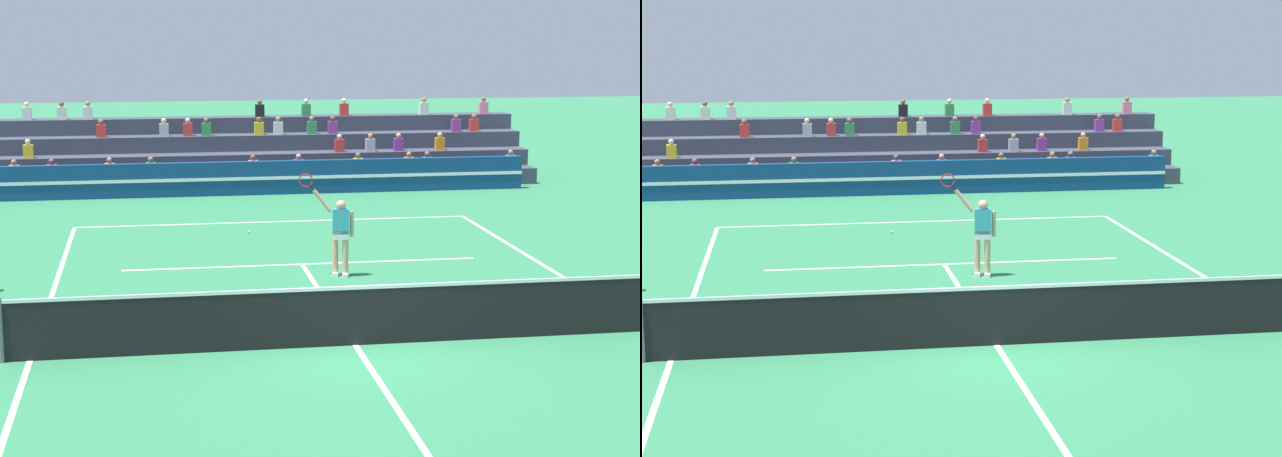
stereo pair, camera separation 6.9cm
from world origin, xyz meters
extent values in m
plane|color=#2D7A4C|center=(0.00, 0.00, 0.00)|extent=(120.00, 120.00, 0.00)
cube|color=white|center=(0.00, 11.90, 0.00)|extent=(11.00, 0.10, 0.01)
cube|color=white|center=(-5.50, 0.00, 0.00)|extent=(0.10, 23.80, 0.01)
cube|color=white|center=(0.00, 6.43, 0.00)|extent=(8.25, 0.10, 0.01)
cube|color=white|center=(0.00, 0.00, 0.00)|extent=(0.10, 12.85, 0.01)
cube|color=black|center=(0.00, 0.00, 0.50)|extent=(11.90, 0.02, 1.00)
cube|color=white|center=(0.00, 0.00, 1.03)|extent=(11.90, 0.04, 0.06)
cube|color=navy|center=(0.00, 16.82, 0.55)|extent=(18.00, 0.24, 1.10)
cube|color=white|center=(0.00, 16.69, 0.55)|extent=(18.00, 0.02, 0.10)
cube|color=#383D4C|center=(0.00, 18.09, 0.28)|extent=(19.79, 0.95, 0.55)
cube|color=orange|center=(-7.74, 17.92, 0.77)|extent=(0.32, 0.22, 0.44)
sphere|color=#9E7051|center=(-7.74, 17.92, 1.09)|extent=(0.18, 0.18, 0.18)
cube|color=purple|center=(-6.56, 17.92, 0.77)|extent=(0.32, 0.22, 0.44)
sphere|color=brown|center=(-6.56, 17.92, 1.09)|extent=(0.18, 0.18, 0.18)
cube|color=yellow|center=(3.60, 17.92, 0.77)|extent=(0.32, 0.22, 0.44)
sphere|color=brown|center=(3.60, 17.92, 1.09)|extent=(0.18, 0.18, 0.18)
cube|color=pink|center=(0.02, 17.92, 0.77)|extent=(0.32, 0.22, 0.44)
sphere|color=brown|center=(0.02, 17.92, 1.09)|extent=(0.18, 0.18, 0.18)
cube|color=purple|center=(1.56, 17.92, 0.77)|extent=(0.32, 0.22, 0.44)
sphere|color=tan|center=(1.56, 17.92, 1.09)|extent=(0.18, 0.18, 0.18)
cube|color=teal|center=(9.02, 17.92, 0.77)|extent=(0.32, 0.22, 0.44)
sphere|color=#9E7051|center=(9.02, 17.92, 1.09)|extent=(0.18, 0.18, 0.18)
cube|color=#338C4C|center=(-3.37, 17.92, 0.77)|extent=(0.32, 0.22, 0.44)
sphere|color=#9E7051|center=(-3.37, 17.92, 1.09)|extent=(0.18, 0.18, 0.18)
cube|color=orange|center=(5.38, 17.92, 0.77)|extent=(0.32, 0.22, 0.44)
sphere|color=#9E7051|center=(5.38, 17.92, 1.09)|extent=(0.18, 0.18, 0.18)
cube|color=#2D4CA5|center=(6.03, 17.92, 0.77)|extent=(0.32, 0.22, 0.44)
sphere|color=brown|center=(6.03, 17.92, 1.09)|extent=(0.18, 0.18, 0.18)
cube|color=pink|center=(-4.71, 17.92, 0.77)|extent=(0.32, 0.22, 0.44)
sphere|color=#9E7051|center=(-4.71, 17.92, 1.09)|extent=(0.18, 0.18, 0.18)
cube|color=#383D4C|center=(0.00, 19.04, 0.55)|extent=(19.79, 0.95, 1.10)
cube|color=yellow|center=(-7.37, 18.87, 1.32)|extent=(0.32, 0.22, 0.44)
sphere|color=beige|center=(-7.37, 18.87, 1.64)|extent=(0.18, 0.18, 0.18)
cube|color=red|center=(3.13, 18.87, 1.32)|extent=(0.32, 0.22, 0.44)
sphere|color=beige|center=(3.13, 18.87, 1.64)|extent=(0.18, 0.18, 0.18)
cube|color=#B2B2B7|center=(4.23, 18.87, 1.32)|extent=(0.32, 0.22, 0.44)
sphere|color=#9E7051|center=(4.23, 18.87, 1.64)|extent=(0.18, 0.18, 0.18)
cube|color=orange|center=(6.73, 18.87, 1.32)|extent=(0.32, 0.22, 0.44)
sphere|color=tan|center=(6.73, 18.87, 1.64)|extent=(0.18, 0.18, 0.18)
cube|color=purple|center=(5.24, 18.87, 1.32)|extent=(0.32, 0.22, 0.44)
sphere|color=tan|center=(5.24, 18.87, 1.64)|extent=(0.18, 0.18, 0.18)
cube|color=#383D4C|center=(0.00, 19.99, 0.83)|extent=(19.79, 0.95, 1.65)
cube|color=purple|center=(7.59, 19.82, 1.87)|extent=(0.32, 0.22, 0.44)
sphere|color=brown|center=(7.59, 19.82, 2.19)|extent=(0.18, 0.18, 0.18)
cube|color=#338C4C|center=(2.31, 19.82, 1.87)|extent=(0.32, 0.22, 0.44)
sphere|color=#9E7051|center=(2.31, 19.82, 2.19)|extent=(0.18, 0.18, 0.18)
cube|color=#B2B2B7|center=(-2.88, 19.82, 1.87)|extent=(0.32, 0.22, 0.44)
sphere|color=beige|center=(-2.88, 19.82, 2.19)|extent=(0.18, 0.18, 0.18)
cube|color=red|center=(-5.01, 19.82, 1.87)|extent=(0.32, 0.22, 0.44)
sphere|color=brown|center=(-5.01, 19.82, 2.19)|extent=(0.18, 0.18, 0.18)
cube|color=purple|center=(3.06, 19.82, 1.87)|extent=(0.32, 0.22, 0.44)
sphere|color=brown|center=(3.06, 19.82, 2.19)|extent=(0.18, 0.18, 0.18)
cube|color=red|center=(-2.05, 19.82, 1.87)|extent=(0.32, 0.22, 0.44)
sphere|color=beige|center=(-2.05, 19.82, 2.19)|extent=(0.18, 0.18, 0.18)
cube|color=red|center=(8.26, 19.82, 1.87)|extent=(0.32, 0.22, 0.44)
sphere|color=brown|center=(8.26, 19.82, 2.19)|extent=(0.18, 0.18, 0.18)
cube|color=#338C4C|center=(-1.41, 19.82, 1.87)|extent=(0.32, 0.22, 0.44)
sphere|color=brown|center=(-1.41, 19.82, 2.19)|extent=(0.18, 0.18, 0.18)
cube|color=yellow|center=(0.43, 19.82, 1.87)|extent=(0.32, 0.22, 0.44)
sphere|color=brown|center=(0.43, 19.82, 2.19)|extent=(0.18, 0.18, 0.18)
cube|color=silver|center=(1.11, 19.82, 1.87)|extent=(0.32, 0.22, 0.44)
sphere|color=#9E7051|center=(1.11, 19.82, 2.19)|extent=(0.18, 0.18, 0.18)
cube|color=#383D4C|center=(0.00, 20.94, 1.10)|extent=(19.79, 0.95, 2.20)
cube|color=red|center=(3.64, 20.77, 2.42)|extent=(0.32, 0.22, 0.44)
sphere|color=beige|center=(3.64, 20.77, 2.74)|extent=(0.18, 0.18, 0.18)
cube|color=#338C4C|center=(2.25, 20.77, 2.42)|extent=(0.32, 0.22, 0.44)
sphere|color=beige|center=(2.25, 20.77, 2.74)|extent=(0.18, 0.18, 0.18)
cube|color=silver|center=(-7.56, 20.77, 2.42)|extent=(0.32, 0.22, 0.44)
sphere|color=beige|center=(-7.56, 20.77, 2.74)|extent=(0.18, 0.18, 0.18)
cube|color=silver|center=(6.63, 20.77, 2.42)|extent=(0.32, 0.22, 0.44)
sphere|color=#9E7051|center=(6.63, 20.77, 2.74)|extent=(0.18, 0.18, 0.18)
cube|color=pink|center=(8.91, 20.77, 2.42)|extent=(0.32, 0.22, 0.44)
sphere|color=brown|center=(8.91, 20.77, 2.74)|extent=(0.18, 0.18, 0.18)
cube|color=silver|center=(-5.48, 20.77, 2.42)|extent=(0.32, 0.22, 0.44)
sphere|color=#9E7051|center=(-5.48, 20.77, 2.74)|extent=(0.18, 0.18, 0.18)
cube|color=black|center=(0.56, 20.77, 2.42)|extent=(0.32, 0.22, 0.44)
sphere|color=brown|center=(0.56, 20.77, 2.74)|extent=(0.18, 0.18, 0.18)
cube|color=silver|center=(-6.37, 20.77, 2.42)|extent=(0.32, 0.22, 0.44)
sphere|color=brown|center=(-6.37, 20.77, 2.74)|extent=(0.18, 0.18, 0.18)
cylinder|color=tan|center=(0.77, 5.07, 0.45)|extent=(0.14, 0.14, 0.90)
cylinder|color=tan|center=(0.56, 5.18, 0.45)|extent=(0.14, 0.14, 0.90)
cube|color=white|center=(0.67, 5.11, 0.94)|extent=(0.34, 0.24, 0.20)
cube|color=teal|center=(0.67, 5.11, 1.24)|extent=(0.38, 0.25, 0.56)
sphere|color=tan|center=(0.67, 5.11, 1.60)|extent=(0.22, 0.22, 0.22)
cube|color=white|center=(0.76, 5.03, 0.04)|extent=(0.15, 0.27, 0.09)
cube|color=white|center=(0.55, 5.14, 0.04)|extent=(0.15, 0.27, 0.09)
cylinder|color=tan|center=(0.91, 5.07, 1.18)|extent=(0.09, 0.09, 0.56)
cylinder|color=tan|center=(0.27, 5.16, 1.70)|extent=(0.45, 0.15, 0.53)
cylinder|color=black|center=(0.02, 5.20, 2.01)|extent=(0.16, 0.05, 0.19)
torus|color=#B21E1E|center=(-0.09, 5.21, 2.15)|extent=(0.43, 0.09, 0.43)
sphere|color=#C6DB33|center=(-0.86, 10.32, 0.03)|extent=(0.07, 0.07, 0.07)
camera|label=1|loc=(-3.47, -17.51, 5.50)|focal=60.00mm
camera|label=2|loc=(-3.40, -17.53, 5.50)|focal=60.00mm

